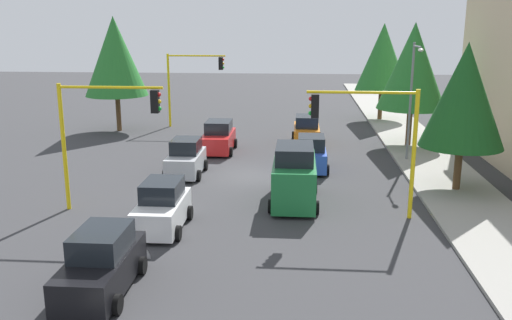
# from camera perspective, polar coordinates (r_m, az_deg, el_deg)

# --- Properties ---
(ground_plane) EXTENTS (120.00, 120.00, 0.00)m
(ground_plane) POSITION_cam_1_polar(r_m,az_deg,el_deg) (30.13, -0.85, -1.66)
(ground_plane) COLOR #353538
(sidewalk_kerb) EXTENTS (80.00, 4.00, 0.15)m
(sidewalk_kerb) POSITION_cam_1_polar(r_m,az_deg,el_deg) (35.69, 16.96, 0.35)
(sidewalk_kerb) COLOR gray
(sidewalk_kerb) RESTS_ON ground
(lane_arrow_near) EXTENTS (2.40, 1.10, 1.10)m
(lane_arrow_near) POSITION_cam_1_polar(r_m,az_deg,el_deg) (20.02, -12.70, -10.40)
(lane_arrow_near) COLOR silver
(lane_arrow_near) RESTS_ON ground
(traffic_signal_near_left) EXTENTS (0.36, 4.59, 5.50)m
(traffic_signal_near_left) POSITION_cam_1_polar(r_m,az_deg,el_deg) (23.45, 11.68, 3.29)
(traffic_signal_near_left) COLOR yellow
(traffic_signal_near_left) RESTS_ON ground
(traffic_signal_near_right) EXTENTS (0.36, 4.59, 5.61)m
(traffic_signal_near_right) POSITION_cam_1_polar(r_m,az_deg,el_deg) (24.72, -15.48, 3.78)
(traffic_signal_near_right) COLOR yellow
(traffic_signal_near_right) RESTS_ON ground
(traffic_signal_far_right) EXTENTS (0.36, 4.59, 5.71)m
(traffic_signal_far_right) POSITION_cam_1_polar(r_m,az_deg,el_deg) (43.88, -6.68, 8.61)
(traffic_signal_far_right) COLOR yellow
(traffic_signal_far_right) RESTS_ON ground
(street_lamp_curbside) EXTENTS (2.15, 0.28, 7.00)m
(street_lamp_curbside) POSITION_cam_1_polar(r_m,az_deg,el_deg) (33.34, 15.79, 6.98)
(street_lamp_curbside) COLOR slate
(street_lamp_curbside) RESTS_ON ground
(tree_roadside_mid) EXTENTS (4.44, 4.44, 8.12)m
(tree_roadside_mid) POSITION_cam_1_polar(r_m,az_deg,el_deg) (37.69, 15.83, 9.26)
(tree_roadside_mid) COLOR brown
(tree_roadside_mid) RESTS_ON ground
(tree_roadside_near) EXTENTS (3.98, 3.98, 7.25)m
(tree_roadside_near) POSITION_cam_1_polar(r_m,az_deg,el_deg) (28.19, 20.62, 6.22)
(tree_roadside_near) COLOR brown
(tree_roadside_near) RESTS_ON ground
(tree_roadside_far) EXTENTS (4.38, 4.38, 8.02)m
(tree_roadside_far) POSITION_cam_1_polar(r_m,az_deg,el_deg) (47.45, 12.90, 10.25)
(tree_roadside_far) COLOR brown
(tree_roadside_far) RESTS_ON ground
(tree_opposite_side) EXTENTS (4.66, 4.66, 8.53)m
(tree_opposite_side) POSITION_cam_1_polar(r_m,az_deg,el_deg) (43.18, -14.28, 10.27)
(tree_opposite_side) COLOR brown
(tree_opposite_side) RESTS_ON ground
(delivery_van_green) EXTENTS (4.80, 2.22, 2.77)m
(delivery_van_green) POSITION_cam_1_polar(r_m,az_deg,el_deg) (25.46, 3.95, -1.66)
(delivery_van_green) COLOR #1E7238
(delivery_van_green) RESTS_ON ground
(car_white) EXTENTS (3.78, 1.98, 1.98)m
(car_white) POSITION_cam_1_polar(r_m,az_deg,el_deg) (22.71, -9.62, -4.83)
(car_white) COLOR white
(car_white) RESTS_ON ground
(car_silver) EXTENTS (3.61, 1.98, 1.98)m
(car_silver) POSITION_cam_1_polar(r_m,az_deg,el_deg) (30.39, -7.21, 0.12)
(car_silver) COLOR #B2B5BA
(car_silver) RESTS_ON ground
(car_blue) EXTENTS (3.65, 1.97, 1.98)m
(car_blue) POSITION_cam_1_polar(r_m,az_deg,el_deg) (31.33, 5.67, 0.58)
(car_blue) COLOR blue
(car_blue) RESTS_ON ground
(car_orange) EXTENTS (3.86, 2.01, 1.98)m
(car_orange) POSITION_cam_1_polar(r_m,az_deg,el_deg) (37.95, 5.22, 2.99)
(car_orange) COLOR orange
(car_orange) RESTS_ON ground
(car_black) EXTENTS (4.20, 2.00, 1.98)m
(car_black) POSITION_cam_1_polar(r_m,az_deg,el_deg) (18.06, -15.59, -10.26)
(car_black) COLOR black
(car_black) RESTS_ON ground
(car_red) EXTENTS (4.01, 2.10, 1.98)m
(car_red) POSITION_cam_1_polar(r_m,az_deg,el_deg) (35.66, -3.87, 2.29)
(car_red) COLOR red
(car_red) RESTS_ON ground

